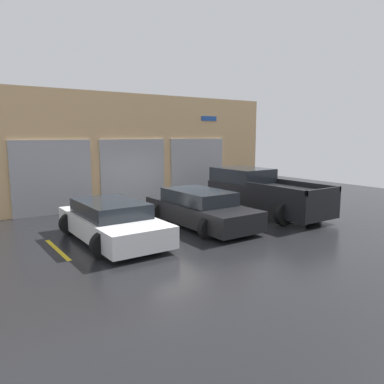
% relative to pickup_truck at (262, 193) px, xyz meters
% --- Properties ---
extents(ground_plane, '(28.00, 28.00, 0.00)m').
position_rel_pickup_truck_xyz_m(ground_plane, '(-3.19, 1.47, -0.82)').
color(ground_plane, black).
extents(shophouse_building, '(14.26, 0.68, 4.83)m').
position_rel_pickup_truck_xyz_m(shophouse_building, '(-3.20, 4.76, 1.55)').
color(shophouse_building, tan).
rests_on(shophouse_building, ground).
extents(pickup_truck, '(2.41, 5.17, 1.71)m').
position_rel_pickup_truck_xyz_m(pickup_truck, '(0.00, 0.00, 0.00)').
color(pickup_truck, black).
rests_on(pickup_truck, ground).
extents(sedan_white, '(2.30, 4.42, 1.16)m').
position_rel_pickup_truck_xyz_m(sedan_white, '(-6.39, -0.23, -0.25)').
color(sedan_white, white).
rests_on(sedan_white, ground).
extents(sedan_side, '(2.16, 4.61, 1.22)m').
position_rel_pickup_truck_xyz_m(sedan_side, '(-3.19, -0.23, -0.23)').
color(sedan_side, black).
rests_on(sedan_side, ground).
extents(parking_stripe_far_left, '(0.12, 2.20, 0.01)m').
position_rel_pickup_truck_xyz_m(parking_stripe_far_left, '(-7.98, -0.26, -0.81)').
color(parking_stripe_far_left, gold).
rests_on(parking_stripe_far_left, ground).
extents(parking_stripe_left, '(0.12, 2.20, 0.01)m').
position_rel_pickup_truck_xyz_m(parking_stripe_left, '(-4.79, -0.26, -0.81)').
color(parking_stripe_left, gold).
rests_on(parking_stripe_left, ground).
extents(parking_stripe_centre, '(0.12, 2.20, 0.01)m').
position_rel_pickup_truck_xyz_m(parking_stripe_centre, '(-1.60, -0.26, -0.81)').
color(parking_stripe_centre, gold).
rests_on(parking_stripe_centre, ground).
extents(parking_stripe_right, '(0.12, 2.20, 0.01)m').
position_rel_pickup_truck_xyz_m(parking_stripe_right, '(1.60, -0.26, -0.81)').
color(parking_stripe_right, gold).
rests_on(parking_stripe_right, ground).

